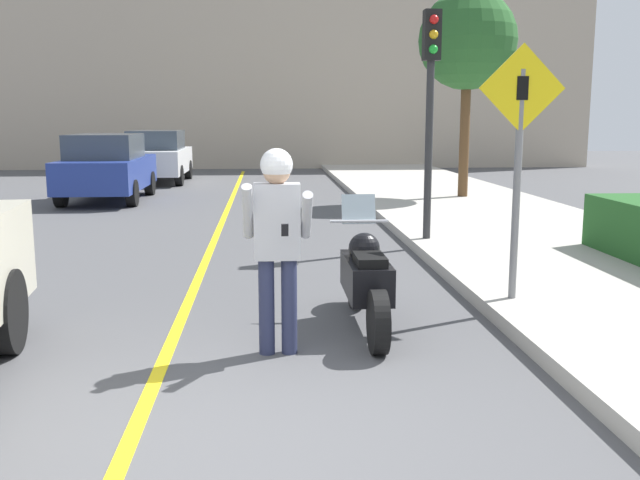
{
  "coord_description": "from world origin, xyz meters",
  "views": [
    {
      "loc": [
        0.31,
        -4.26,
        2.08
      ],
      "look_at": [
        0.84,
        2.79,
        0.86
      ],
      "focal_mm": 40.0,
      "sensor_mm": 36.0,
      "label": 1
    }
  ],
  "objects_px": {
    "motorcycle": "(366,279)",
    "traffic_light": "(431,81)",
    "person_biker": "(277,228)",
    "street_tree": "(468,41)",
    "parked_car_blue": "(107,167)",
    "parked_car_white": "(157,156)",
    "crossing_sign": "(519,148)"
  },
  "relations": [
    {
      "from": "motorcycle",
      "to": "traffic_light",
      "type": "relative_size",
      "value": 0.61
    },
    {
      "from": "motorcycle",
      "to": "person_biker",
      "type": "xyz_separation_m",
      "value": [
        -0.89,
        -0.75,
        0.64
      ]
    },
    {
      "from": "street_tree",
      "to": "traffic_light",
      "type": "bearing_deg",
      "value": -110.44
    },
    {
      "from": "parked_car_blue",
      "to": "parked_car_white",
      "type": "relative_size",
      "value": 1.0
    },
    {
      "from": "parked_car_blue",
      "to": "traffic_light",
      "type": "bearing_deg",
      "value": -47.48
    },
    {
      "from": "person_biker",
      "to": "street_tree",
      "type": "bearing_deg",
      "value": 66.93
    },
    {
      "from": "motorcycle",
      "to": "crossing_sign",
      "type": "bearing_deg",
      "value": 14.89
    },
    {
      "from": "traffic_light",
      "to": "parked_car_blue",
      "type": "distance_m",
      "value": 9.89
    },
    {
      "from": "person_biker",
      "to": "parked_car_blue",
      "type": "height_order",
      "value": "person_biker"
    },
    {
      "from": "traffic_light",
      "to": "street_tree",
      "type": "xyz_separation_m",
      "value": [
        2.28,
        6.13,
        1.25
      ]
    },
    {
      "from": "traffic_light",
      "to": "parked_car_white",
      "type": "distance_m",
      "value": 13.91
    },
    {
      "from": "motorcycle",
      "to": "parked_car_white",
      "type": "xyz_separation_m",
      "value": [
        -4.5,
        16.69,
        0.36
      ]
    },
    {
      "from": "motorcycle",
      "to": "parked_car_white",
      "type": "relative_size",
      "value": 0.52
    },
    {
      "from": "parked_car_white",
      "to": "street_tree",
      "type": "bearing_deg",
      "value": -36.74
    },
    {
      "from": "crossing_sign",
      "to": "street_tree",
      "type": "distance_m",
      "value": 10.46
    },
    {
      "from": "motorcycle",
      "to": "person_biker",
      "type": "height_order",
      "value": "person_biker"
    },
    {
      "from": "person_biker",
      "to": "street_tree",
      "type": "relative_size",
      "value": 0.37
    },
    {
      "from": "crossing_sign",
      "to": "parked_car_white",
      "type": "height_order",
      "value": "crossing_sign"
    },
    {
      "from": "parked_car_white",
      "to": "motorcycle",
      "type": "bearing_deg",
      "value": -74.92
    },
    {
      "from": "motorcycle",
      "to": "parked_car_blue",
      "type": "distance_m",
      "value": 12.53
    },
    {
      "from": "street_tree",
      "to": "motorcycle",
      "type": "bearing_deg",
      "value": -110.38
    },
    {
      "from": "street_tree",
      "to": "parked_car_white",
      "type": "bearing_deg",
      "value": 143.26
    },
    {
      "from": "motorcycle",
      "to": "person_biker",
      "type": "bearing_deg",
      "value": -139.83
    },
    {
      "from": "crossing_sign",
      "to": "person_biker",
      "type": "bearing_deg",
      "value": -154.95
    },
    {
      "from": "person_biker",
      "to": "traffic_light",
      "type": "height_order",
      "value": "traffic_light"
    },
    {
      "from": "traffic_light",
      "to": "crossing_sign",
      "type": "bearing_deg",
      "value": -89.08
    },
    {
      "from": "motorcycle",
      "to": "traffic_light",
      "type": "bearing_deg",
      "value": 69.71
    },
    {
      "from": "parked_car_white",
      "to": "person_biker",
      "type": "bearing_deg",
      "value": -78.3
    },
    {
      "from": "person_biker",
      "to": "street_tree",
      "type": "height_order",
      "value": "street_tree"
    },
    {
      "from": "street_tree",
      "to": "parked_car_blue",
      "type": "relative_size",
      "value": 1.18
    },
    {
      "from": "crossing_sign",
      "to": "traffic_light",
      "type": "distance_m",
      "value": 3.97
    },
    {
      "from": "parked_car_blue",
      "to": "parked_car_white",
      "type": "bearing_deg",
      "value": 84.68
    }
  ]
}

